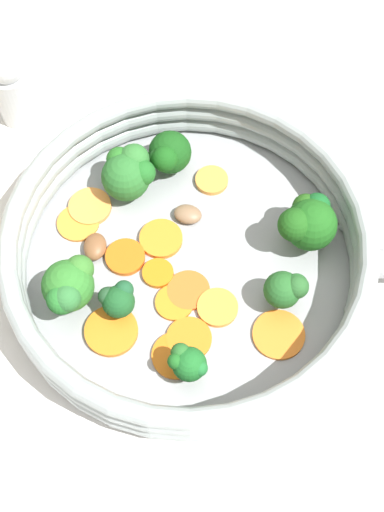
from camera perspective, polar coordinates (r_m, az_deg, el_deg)
The scene contains 28 objects.
ground_plane at distance 0.66m, azimuth 0.00°, elevation -1.02°, with size 4.00×4.00×0.00m, color white.
skillet at distance 0.66m, azimuth 0.00°, elevation -0.81°, with size 0.31×0.31×0.01m, color #939699.
skillet_rim_wall at distance 0.63m, azimuth 0.00°, elevation 0.50°, with size 0.33×0.33×0.05m.
skillet_rivet_left at distance 0.64m, azimuth 12.72°, elevation -4.23°, with size 0.01×0.01×0.01m, color #939A98.
skillet_rivet_right at distance 0.68m, azimuth 12.27°, elevation 2.35°, with size 0.01×0.01×0.01m, color #8F9598.
carrot_slice_0 at distance 0.65m, azimuth -5.06°, elevation -0.08°, with size 0.04×0.04×0.01m, color #E05C12.
carrot_slice_1 at distance 0.64m, azimuth -2.44°, elevation -1.38°, with size 0.03×0.03×0.01m, color orange.
carrot_slice_2 at distance 0.68m, azimuth -7.88°, elevation 3.93°, with size 0.04×0.04×0.00m, color orange.
carrot_slice_3 at distance 0.62m, azimuth -0.11°, elevation -6.61°, with size 0.04×0.04×0.00m, color orange.
carrot_slice_4 at distance 0.66m, azimuth -2.20°, elevation 1.39°, with size 0.04×0.04×0.01m, color orange.
carrot_slice_5 at distance 0.63m, azimuth 2.37°, elevation -4.14°, with size 0.04×0.04×0.01m, color orange.
carrot_slice_6 at distance 0.64m, azimuth 0.17°, elevation -2.76°, with size 0.04×0.04×0.00m, color orange.
carrot_slice_7 at distance 0.69m, azimuth 1.87°, elevation 6.08°, with size 0.03×0.03×0.01m, color orange.
carrot_slice_8 at distance 0.63m, azimuth -6.16°, elevation -5.97°, with size 0.05×0.05×0.01m, color orange.
carrot_slice_9 at distance 0.63m, azimuth 7.26°, elevation -6.25°, with size 0.05×0.05×0.00m, color orange.
carrot_slice_10 at distance 0.61m, azimuth -0.95°, elevation -7.94°, with size 0.04×0.04×0.00m, color orange.
carrot_slice_11 at distance 0.68m, azimuth -8.81°, elevation 2.64°, with size 0.04×0.04×0.00m, color orange.
carrot_slice_12 at distance 0.63m, azimuth -1.10°, elevation -3.74°, with size 0.03×0.03×0.00m, color orange.
broccoli_floret_0 at distance 0.67m, azimuth -4.84°, elevation 6.70°, with size 0.05×0.05×0.05m.
broccoli_floret_1 at distance 0.62m, azimuth 7.96°, elevation -2.63°, with size 0.03×0.04×0.04m.
broccoli_floret_2 at distance 0.64m, azimuth 9.57°, elevation 2.72°, with size 0.05×0.05×0.06m.
broccoli_floret_3 at distance 0.61m, azimuth -9.54°, elevation -2.45°, with size 0.05×0.05×0.05m.
broccoli_floret_4 at distance 0.68m, azimuth -1.61°, elevation 8.17°, with size 0.05×0.04×0.05m.
broccoli_floret_5 at distance 0.62m, azimuth -5.63°, elevation -3.52°, with size 0.03×0.03×0.04m.
broccoli_floret_6 at distance 0.59m, azimuth -0.05°, elevation -8.57°, with size 0.03×0.03×0.04m.
mushroom_piece_0 at distance 0.66m, azimuth -7.47°, elevation 0.75°, with size 0.03×0.02×0.01m, color brown.
mushroom_piece_1 at distance 0.67m, azimuth -0.05°, elevation 3.37°, with size 0.03×0.02×0.01m, color #816246.
salt_shaker at distance 0.74m, azimuth -13.93°, elevation 13.05°, with size 0.04×0.04×0.09m.
Camera 1 is at (-0.29, 0.00, 0.59)m, focal length 50.00 mm.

